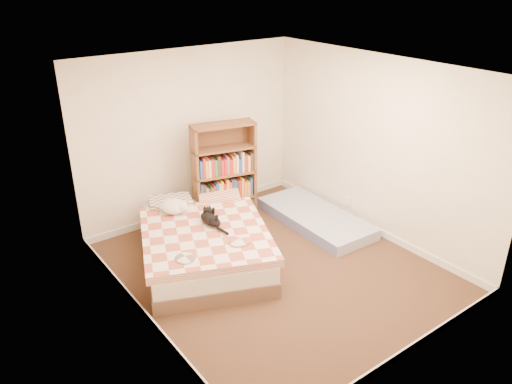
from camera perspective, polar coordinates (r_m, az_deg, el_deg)
room at (r=5.85m, az=2.27°, el=1.16°), size 3.51×4.01×2.51m
bed at (r=6.52m, az=-6.10°, el=-5.64°), size 2.15×2.49×0.56m
bookshelf at (r=7.35m, az=-3.72°, el=0.71°), size 0.98×0.52×1.51m
floor_mattress at (r=7.49m, az=6.78°, el=-2.94°), size 0.89×1.87×0.17m
black_cat at (r=6.40m, az=-5.34°, el=-3.04°), size 0.31×0.66×0.15m
white_dog at (r=6.72m, az=-9.28°, el=-1.62°), size 0.42×0.44×0.18m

